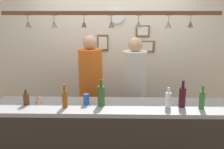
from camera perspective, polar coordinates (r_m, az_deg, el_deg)
back_wall at (r=4.24m, az=0.30°, el=3.76°), size 4.40×0.06×2.60m
bar_counter at (r=2.91m, az=-0.28°, el=-13.98°), size 2.70×0.55×1.01m
overhead_glass_rack at (r=2.78m, az=-0.19°, el=13.63°), size 2.20×0.36×0.04m
hanging_wineglass_far_left at (r=2.92m, az=-18.28°, el=10.76°), size 0.07×0.07×0.13m
hanging_wineglass_left at (r=2.79m, az=-12.86°, el=11.00°), size 0.07×0.07×0.13m
hanging_wineglass_center_left at (r=2.86m, az=-6.28°, el=11.31°), size 0.07×0.07×0.13m
hanging_wineglass_center at (r=2.74m, az=-0.10°, el=11.29°), size 0.07×0.07×0.13m
hanging_wineglass_center_right at (r=2.73m, az=5.97°, el=11.21°), size 0.07×0.07×0.13m
hanging_wineglass_right at (r=2.76m, az=12.55°, el=10.99°), size 0.07×0.07×0.13m
hanging_wineglass_far_right at (r=2.95m, az=17.19°, el=10.87°), size 0.07×0.07×0.13m
person_left_orange_shirt at (r=3.68m, az=-4.79°, el=-1.90°), size 0.34×0.34×1.73m
person_middle_white_patterned_shirt at (r=3.67m, az=5.08°, el=-2.25°), size 0.34×0.34×1.70m
bottle_beer_amber_tall at (r=2.86m, az=-10.55°, el=-5.32°), size 0.06×0.06×0.26m
bottle_beer_brown_stubby at (r=3.06m, az=-18.70°, el=-5.15°), size 0.07×0.07×0.18m
bottle_beer_green_import at (r=2.94m, az=19.53°, el=-5.31°), size 0.06×0.06×0.26m
bottle_champagne_green at (r=2.87m, az=-2.46°, el=-4.67°), size 0.08×0.08×0.30m
bottle_soda_clear at (r=2.87m, az=12.49°, el=-5.52°), size 0.06×0.06×0.23m
bottle_wine_dark_red at (r=2.92m, az=15.49°, el=-4.82°), size 0.08×0.08×0.30m
drink_can at (r=2.93m, az=-5.79°, el=-5.51°), size 0.07×0.07×0.12m
cupcake at (r=3.10m, az=-16.20°, el=-5.43°), size 0.06×0.06×0.08m
picture_frame_lower_pair at (r=4.19m, az=7.51°, el=6.28°), size 0.30×0.02×0.18m
picture_frame_crest at (r=4.17m, az=-2.07°, el=7.11°), size 0.18×0.02×0.26m
picture_frame_upper_small at (r=4.16m, az=6.92°, el=9.66°), size 0.22×0.02×0.18m
wall_clock at (r=4.13m, az=1.19°, el=12.87°), size 0.22×0.03×0.22m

